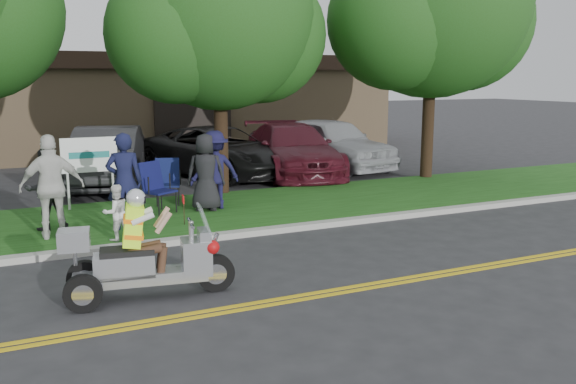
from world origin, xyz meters
name	(u,v)px	position (x,y,z in m)	size (l,w,h in m)	color
ground	(341,278)	(0.00, 0.00, 0.00)	(120.00, 120.00, 0.00)	#28282B
centerline_near	(361,289)	(0.00, -0.58, 0.01)	(60.00, 0.10, 0.01)	gold
centerline_far	(355,286)	(0.00, -0.42, 0.01)	(60.00, 0.10, 0.01)	gold
curb	(266,231)	(0.00, 3.05, 0.06)	(60.00, 0.25, 0.12)	#A8A89E
grass_verge	(230,210)	(0.00, 5.20, 0.06)	(60.00, 4.00, 0.10)	#194412
commercial_building	(167,102)	(2.00, 18.98, 2.01)	(18.00, 8.20, 4.00)	#9E7F5B
tree_mid	(220,24)	(0.55, 7.23, 4.43)	(5.88, 4.80, 7.05)	#332114
tree_right	(434,10)	(7.06, 7.03, 5.03)	(6.86, 5.60, 8.07)	#332114
business_sign	(89,159)	(-2.90, 6.60, 1.26)	(1.25, 0.06, 1.75)	silver
trike_scooter	(141,260)	(-3.01, 0.46, 0.56)	(2.43, 0.95, 1.59)	black
lawn_chair_a	(168,178)	(-1.16, 6.36, 0.72)	(0.71, 0.72, 1.08)	black
lawn_chair_b	(155,184)	(-1.65, 5.49, 0.75)	(0.83, 0.84, 1.14)	black
spectator_adult_left	(124,181)	(-2.54, 4.21, 1.07)	(0.71, 0.46, 1.94)	#131636
spectator_adult_mid	(46,189)	(-3.97, 4.86, 0.92)	(0.79, 0.62, 1.63)	black
spectator_adult_right	(52,187)	(-3.89, 4.11, 1.09)	(1.15, 0.48, 1.97)	silver
spectator_chair_a	(215,170)	(-0.30, 5.33, 1.01)	(1.17, 0.67, 1.80)	#151438
spectator_chair_b	(206,172)	(-0.55, 5.23, 0.99)	(0.86, 0.56, 1.76)	black
child_right	(116,212)	(-2.86, 3.44, 0.63)	(0.51, 0.40, 1.05)	white
parked_car_left	(107,157)	(-2.00, 10.07, 0.84)	(1.78, 5.12, 1.69)	#2B2B2D
parked_car_mid	(220,152)	(1.50, 10.34, 0.79)	(2.61, 5.66, 1.57)	black
parked_car_right	(292,150)	(3.67, 9.57, 0.81)	(2.28, 5.61, 1.63)	#4E121E
parked_car_far_right	(331,143)	(5.41, 10.18, 0.89)	(2.10, 5.22, 1.78)	#AAABB1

